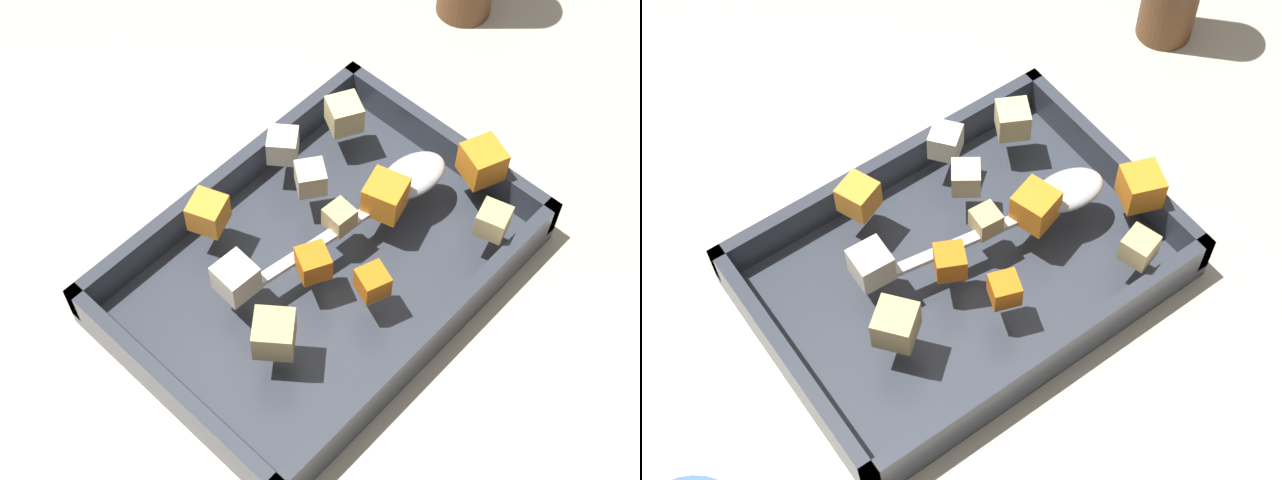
{
  "view_description": "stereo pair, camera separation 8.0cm",
  "coord_description": "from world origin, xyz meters",
  "views": [
    {
      "loc": [
        0.33,
        0.29,
        0.74
      ],
      "look_at": [
        0.01,
        -0.01,
        0.06
      ],
      "focal_mm": 54.05,
      "sensor_mm": 36.0,
      "label": 1
    },
    {
      "loc": [
        0.27,
        0.34,
        0.74
      ],
      "look_at": [
        0.01,
        -0.01,
        0.06
      ],
      "focal_mm": 54.05,
      "sensor_mm": 36.0,
      "label": 2
    }
  ],
  "objects": [
    {
      "name": "parsnip_chunk_mid_left",
      "position": [
        -0.04,
        -0.1,
        0.07
      ],
      "size": [
        0.04,
        0.04,
        0.03
      ],
      "primitive_type": "cube",
      "rotation": [
        0.0,
        0.0,
        3.8
      ],
      "color": "silver",
      "rests_on": "baking_dish"
    },
    {
      "name": "potato_chunk_near_left",
      "position": [
        -0.03,
        -0.06,
        0.07
      ],
      "size": [
        0.04,
        0.04,
        0.03
      ],
      "primitive_type": "cube",
      "rotation": [
        0.0,
        0.0,
        0.95
      ],
      "color": "beige",
      "rests_on": "baking_dish"
    },
    {
      "name": "ground_plane",
      "position": [
        0.0,
        0.0,
        0.0
      ],
      "size": [
        4.0,
        4.0,
        0.0
      ],
      "primitive_type": "plane",
      "color": "#BCB29E"
    },
    {
      "name": "parsnip_chunk_corner_se",
      "position": [
        0.09,
        -0.03,
        0.07
      ],
      "size": [
        0.03,
        0.03,
        0.03
      ],
      "primitive_type": "cube",
      "rotation": [
        0.0,
        0.0,
        3.09
      ],
      "color": "silver",
      "rests_on": "baking_dish"
    },
    {
      "name": "baking_dish",
      "position": [
        0.01,
        -0.01,
        0.02
      ],
      "size": [
        0.35,
        0.25,
        0.05
      ],
      "color": "#333842",
      "rests_on": "ground_plane"
    },
    {
      "name": "potato_chunk_back_center",
      "position": [
        -0.1,
        0.08,
        0.07
      ],
      "size": [
        0.03,
        0.03,
        0.03
      ],
      "primitive_type": "cube",
      "rotation": [
        0.0,
        0.0,
        1.85
      ],
      "color": "tan",
      "rests_on": "baking_dish"
    },
    {
      "name": "carrot_chunk_near_spoon",
      "position": [
        -0.06,
        0.0,
        0.07
      ],
      "size": [
        0.04,
        0.04,
        0.03
      ],
      "primitive_type": "cube",
      "rotation": [
        0.0,
        0.0,
        5.0
      ],
      "color": "orange",
      "rests_on": "baking_dish"
    },
    {
      "name": "potato_chunk_corner_ne",
      "position": [
        -0.1,
        -0.09,
        0.07
      ],
      "size": [
        0.04,
        0.04,
        0.03
      ],
      "primitive_type": "cube",
      "rotation": [
        0.0,
        0.0,
        5.79
      ],
      "color": "#E0CC89",
      "rests_on": "baking_dish"
    },
    {
      "name": "carrot_chunk_corner_sw",
      "position": [
        0.01,
        0.05,
        0.06
      ],
      "size": [
        0.03,
        0.03,
        0.02
      ],
      "primitive_type": "cube",
      "rotation": [
        0.0,
        0.0,
        2.79
      ],
      "color": "orange",
      "rests_on": "baking_dish"
    },
    {
      "name": "carrot_chunk_center",
      "position": [
        0.03,
        0.0,
        0.07
      ],
      "size": [
        0.03,
        0.03,
        0.03
      ],
      "primitive_type": "cube",
      "rotation": [
        0.0,
        0.0,
        2.68
      ],
      "color": "orange",
      "rests_on": "baking_dish"
    },
    {
      "name": "serving_spoon",
      "position": [
        -0.08,
        -0.0,
        0.06
      ],
      "size": [
        0.22,
        0.06,
        0.02
      ],
      "rotation": [
        0.0,
        0.0,
        6.12
      ],
      "color": "silver",
      "rests_on": "baking_dish"
    },
    {
      "name": "carrot_chunk_rim_edge",
      "position": [
        0.06,
        -0.1,
        0.07
      ],
      "size": [
        0.04,
        0.04,
        0.03
      ],
      "primitive_type": "cube",
      "rotation": [
        0.0,
        0.0,
        3.52
      ],
      "color": "orange",
      "rests_on": "baking_dish"
    },
    {
      "name": "carrot_chunk_far_right",
      "position": [
        -0.14,
        0.04,
        0.07
      ],
      "size": [
        0.04,
        0.04,
        0.03
      ],
      "primitive_type": "cube",
      "rotation": [
        0.0,
        0.0,
        4.34
      ],
      "color": "orange",
      "rests_on": "baking_dish"
    },
    {
      "name": "potato_chunk_under_handle",
      "position": [
        0.1,
        0.02,
        0.07
      ],
      "size": [
        0.05,
        0.05,
        0.03
      ],
      "primitive_type": "cube",
      "rotation": [
        0.0,
        0.0,
        3.82
      ],
      "color": "tan",
      "rests_on": "baking_dish"
    },
    {
      "name": "potato_chunk_heap_top",
      "position": [
        -0.02,
        -0.02,
        0.06
      ],
      "size": [
        0.02,
        0.02,
        0.02
      ],
      "primitive_type": "cube",
      "rotation": [
        0.0,
        0.0,
        4.63
      ],
      "color": "tan",
      "rests_on": "baking_dish"
    }
  ]
}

